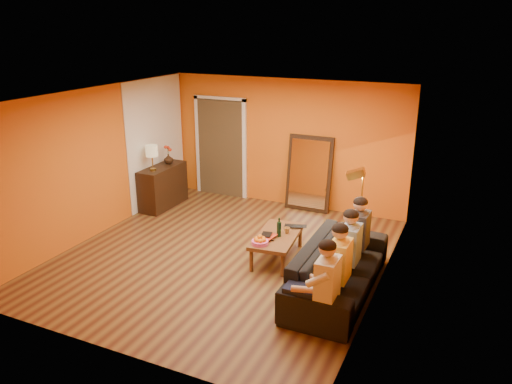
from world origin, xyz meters
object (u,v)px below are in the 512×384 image
at_px(tumbler, 287,230).
at_px(dog, 347,248).
at_px(sofa, 338,268).
at_px(wine_bottle, 279,227).
at_px(table_lamp, 152,158).
at_px(person_far_right, 359,236).
at_px(person_far_left, 327,287).
at_px(person_mid_left, 339,267).
at_px(floor_lamp, 361,214).
at_px(laptop, 295,228).
at_px(vase, 169,159).
at_px(mirror_frame, 309,173).
at_px(sideboard, 163,186).
at_px(coffee_table, 277,246).
at_px(person_mid_right, 350,251).

bearing_deg(tumbler, dog, -1.42).
relative_size(sofa, wine_bottle, 7.77).
bearing_deg(table_lamp, person_far_right, -11.89).
distance_m(sofa, tumbler, 1.28).
bearing_deg(person_far_left, person_mid_left, 90.00).
relative_size(floor_lamp, laptop, 3.93).
bearing_deg(vase, mirror_frame, 16.57).
distance_m(sideboard, laptop, 3.38).
bearing_deg(wine_bottle, laptop, 72.00).
bearing_deg(wine_bottle, person_far_right, 4.84).
xyz_separation_m(floor_lamp, tumbler, (-1.05, -0.55, -0.25)).
xyz_separation_m(sofa, person_far_right, (0.13, 0.65, 0.26)).
height_order(sideboard, vase, vase).
xyz_separation_m(tumbler, vase, (-3.19, 1.41, 0.49)).
bearing_deg(floor_lamp, sofa, -99.17).
distance_m(dog, person_mid_left, 1.18).
bearing_deg(wine_bottle, sofa, -25.84).
height_order(mirror_frame, sideboard, mirror_frame).
height_order(sofa, person_far_left, person_far_left).
relative_size(mirror_frame, wine_bottle, 4.90).
bearing_deg(person_far_left, mirror_frame, 111.80).
distance_m(person_far_left, vase, 5.38).
distance_m(sofa, floor_lamp, 1.32).
height_order(dog, person_far_left, person_far_left).
xyz_separation_m(person_far_left, person_far_right, (0.00, 1.65, 0.00)).
bearing_deg(person_far_left, coffee_table, 129.27).
relative_size(person_mid_right, person_far_right, 1.00).
bearing_deg(person_far_right, sideboard, 164.40).
bearing_deg(person_mid_right, dog, 107.33).
xyz_separation_m(laptop, vase, (-3.25, 1.18, 0.52)).
xyz_separation_m(coffee_table, person_far_right, (1.30, 0.06, 0.40)).
height_order(person_mid_right, tumbler, person_mid_right).
bearing_deg(person_far_right, tumbler, 176.91).
bearing_deg(sofa, person_far_right, -11.31).
bearing_deg(person_mid_left, person_far_right, 90.00).
relative_size(person_far_right, vase, 6.00).
xyz_separation_m(coffee_table, person_far_left, (1.30, -1.59, 0.40)).
distance_m(sofa, person_far_right, 0.71).
xyz_separation_m(floor_lamp, person_mid_right, (0.14, -1.17, -0.11)).
distance_m(sideboard, coffee_table, 3.33).
bearing_deg(person_mid_left, table_lamp, 155.19).
height_order(sofa, person_mid_right, person_mid_right).
distance_m(wine_bottle, tumbler, 0.21).
relative_size(coffee_table, wine_bottle, 3.94).
distance_m(coffee_table, person_far_right, 1.36).
bearing_deg(person_far_right, mirror_frame, 124.48).
height_order(table_lamp, floor_lamp, floor_lamp).
height_order(sideboard, person_far_right, person_far_right).
distance_m(table_lamp, laptop, 3.37).
bearing_deg(dog, coffee_table, 160.77).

